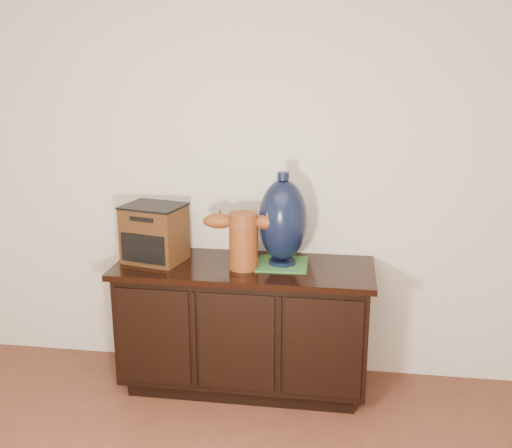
% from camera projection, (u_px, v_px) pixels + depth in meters
% --- Properties ---
extents(room, '(5.00, 5.00, 5.00)m').
position_uv_depth(room, '(45.00, 385.00, 1.11)').
color(room, '#582E1E').
rests_on(room, ground).
extents(sideboard, '(1.46, 0.56, 0.75)m').
position_uv_depth(sideboard, '(244.00, 325.00, 3.48)').
color(sideboard, black).
rests_on(sideboard, ground).
extents(terracotta_vessel, '(0.45, 0.17, 0.32)m').
position_uv_depth(terracotta_vessel, '(244.00, 237.00, 3.28)').
color(terracotta_vessel, brown).
rests_on(terracotta_vessel, sideboard).
extents(tv_radio, '(0.38, 0.33, 0.33)m').
position_uv_depth(tv_radio, '(154.00, 233.00, 3.41)').
color(tv_radio, '#3F230F').
rests_on(tv_radio, sideboard).
extents(green_mat, '(0.29, 0.29, 0.01)m').
position_uv_depth(green_mat, '(282.00, 264.00, 3.39)').
color(green_mat, '#336D31').
rests_on(green_mat, sideboard).
extents(lamp_base, '(0.28, 0.28, 0.52)m').
position_uv_depth(lamp_base, '(283.00, 221.00, 3.32)').
color(lamp_base, black).
rests_on(lamp_base, green_mat).
extents(spray_can, '(0.06, 0.06, 0.18)m').
position_uv_depth(spray_can, '(275.00, 241.00, 3.53)').
color(spray_can, '#58100F').
rests_on(spray_can, sideboard).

